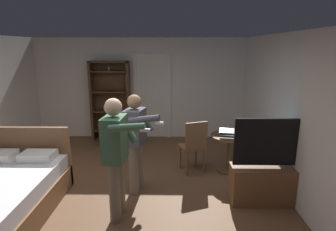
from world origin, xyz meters
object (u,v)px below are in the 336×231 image
(side_table, at_px, (229,147))
(person_striped_shirt, at_px, (136,137))
(bookshelf, at_px, (111,98))
(person_blue_shirt, at_px, (116,151))
(bottle_on_table, at_px, (239,131))
(wooden_chair, at_px, (194,144))
(tv_flatscreen, at_px, (272,178))
(suitcase_dark, at_px, (116,138))
(laptop, at_px, (228,133))

(side_table, height_order, person_striped_shirt, person_striped_shirt)
(bookshelf, relative_size, person_blue_shirt, 1.18)
(bookshelf, xyz_separation_m, bottle_on_table, (2.72, -1.94, -0.25))
(side_table, bearing_deg, wooden_chair, -174.10)
(person_striped_shirt, bearing_deg, side_table, 24.76)
(tv_flatscreen, distance_m, person_striped_shirt, 2.14)
(person_blue_shirt, bearing_deg, bottle_on_table, 35.92)
(suitcase_dark, bearing_deg, bottle_on_table, -14.73)
(laptop, bearing_deg, wooden_chair, -177.59)
(bottle_on_table, bearing_deg, person_striped_shirt, -159.22)
(tv_flatscreen, xyz_separation_m, person_blue_shirt, (-2.22, -0.41, 0.58))
(bookshelf, relative_size, tv_flatscreen, 1.50)
(bottle_on_table, height_order, person_striped_shirt, person_striped_shirt)
(bottle_on_table, xyz_separation_m, suitcase_dark, (-2.51, 1.33, -0.60))
(side_table, distance_m, laptop, 0.28)
(person_blue_shirt, xyz_separation_m, person_striped_shirt, (0.16, 0.73, -0.05))
(person_blue_shirt, height_order, person_striped_shirt, person_blue_shirt)
(laptop, bearing_deg, person_blue_shirt, -140.65)
(laptop, xyz_separation_m, suitcase_dark, (-2.33, 1.30, -0.55))
(laptop, xyz_separation_m, wooden_chair, (-0.62, -0.03, -0.21))
(wooden_chair, relative_size, person_striped_shirt, 0.63)
(tv_flatscreen, xyz_separation_m, suitcase_dark, (-2.80, 2.32, -0.17))
(tv_flatscreen, relative_size, person_blue_shirt, 0.79)
(side_table, distance_m, wooden_chair, 0.67)
(laptop, xyz_separation_m, person_blue_shirt, (-1.75, -1.44, 0.20))
(bookshelf, bearing_deg, tv_flatscreen, -44.20)
(tv_flatscreen, height_order, suitcase_dark, tv_flatscreen)
(laptop, distance_m, person_blue_shirt, 2.28)
(tv_flatscreen, bearing_deg, side_table, 111.82)
(bookshelf, height_order, wooden_chair, bookshelf)
(tv_flatscreen, height_order, bottle_on_table, tv_flatscreen)
(laptop, relative_size, person_blue_shirt, 0.24)
(tv_flatscreen, bearing_deg, bookshelf, 135.80)
(suitcase_dark, bearing_deg, person_blue_shirt, -64.83)
(laptop, bearing_deg, bookshelf, 143.20)
(person_striped_shirt, xyz_separation_m, suitcase_dark, (-0.74, 2.01, -0.70))
(bottle_on_table, xyz_separation_m, person_striped_shirt, (-1.77, -0.67, 0.10))
(side_table, relative_size, wooden_chair, 0.71)
(bookshelf, xyz_separation_m, tv_flatscreen, (3.01, -2.93, -0.67))
(tv_flatscreen, distance_m, side_table, 1.15)
(side_table, bearing_deg, person_striped_shirt, -155.24)
(laptop, relative_size, bottle_on_table, 1.59)
(person_blue_shirt, bearing_deg, person_striped_shirt, 77.26)
(bookshelf, height_order, suitcase_dark, bookshelf)
(laptop, relative_size, person_striped_shirt, 0.25)
(bookshelf, height_order, person_striped_shirt, bookshelf)
(laptop, xyz_separation_m, bottle_on_table, (0.18, -0.04, 0.05))
(bookshelf, distance_m, bottle_on_table, 3.35)
(bookshelf, bearing_deg, person_blue_shirt, -76.69)
(wooden_chair, height_order, person_blue_shirt, person_blue_shirt)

